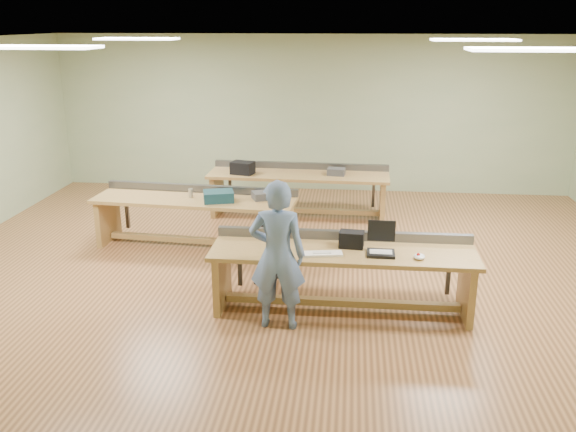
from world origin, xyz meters
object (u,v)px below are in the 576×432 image
object	(u,v)px
laptop_base	(381,253)
parts_bin_teal	(219,196)
task_chair	(271,257)
workbench_back	(299,184)
workbench_mid	(195,210)
workbench_front	(342,264)
camera_bag	(352,239)
drinks_can	(191,193)
mug	(210,194)
person	(277,255)
parts_bin_grey	(266,195)

from	to	relation	value
laptop_base	parts_bin_teal	xyz separation A→B (m)	(-2.24, 1.89, 0.06)
laptop_base	task_chair	xyz separation A→B (m)	(-1.35, 0.89, -0.45)
workbench_back	laptop_base	bearing A→B (deg)	-69.99
workbench_mid	task_chair	xyz separation A→B (m)	(1.28, -1.14, -0.24)
workbench_front	workbench_back	xyz separation A→B (m)	(-0.82, 3.56, 0.00)
laptop_base	camera_bag	distance (m)	0.40
parts_bin_teal	drinks_can	xyz separation A→B (m)	(-0.45, 0.17, -0.01)
parts_bin_teal	workbench_mid	bearing A→B (deg)	159.83
workbench_front	mug	xyz separation A→B (m)	(-1.99, 1.92, 0.24)
person	camera_bag	xyz separation A→B (m)	(0.79, 0.56, 0.01)
workbench_front	parts_bin_grey	size ratio (longest dim) A/B	7.66
task_chair	mug	bearing A→B (deg)	143.24
workbench_mid	camera_bag	world-z (taller)	camera_bag
person	parts_bin_grey	world-z (taller)	person
mug	laptop_base	bearing A→B (deg)	-40.57
workbench_front	laptop_base	xyz separation A→B (m)	(0.42, -0.14, 0.21)
camera_bag	mug	world-z (taller)	camera_bag
person	task_chair	bearing A→B (deg)	-79.41
workbench_mid	parts_bin_grey	size ratio (longest dim) A/B	7.68
person	drinks_can	bearing A→B (deg)	-56.81
mug	task_chair	bearing A→B (deg)	-47.95
workbench_front	parts_bin_grey	bearing A→B (deg)	120.54
laptop_base	parts_bin_teal	size ratio (longest dim) A/B	0.73
mug	parts_bin_grey	bearing A→B (deg)	1.67
task_chair	parts_bin_grey	distance (m)	1.31
person	task_chair	xyz separation A→B (m)	(-0.23, 1.24, -0.52)
workbench_mid	task_chair	world-z (taller)	task_chair
workbench_front	task_chair	world-z (taller)	task_chair
workbench_front	workbench_back	world-z (taller)	same
person	laptop_base	world-z (taller)	person
laptop_base	parts_bin_teal	distance (m)	2.93
person	parts_bin_teal	bearing A→B (deg)	-63.37
workbench_mid	mug	xyz separation A→B (m)	(0.22, 0.03, 0.24)
workbench_mid	laptop_base	world-z (taller)	workbench_mid
laptop_base	mug	world-z (taller)	mug
workbench_mid	parts_bin_grey	world-z (taller)	workbench_mid
workbench_mid	parts_bin_teal	xyz separation A→B (m)	(0.39, -0.14, 0.27)
workbench_mid	camera_bag	bearing A→B (deg)	-34.07
workbench_back	mug	world-z (taller)	workbench_back
person	drinks_can	distance (m)	2.88
task_chair	mug	distance (m)	1.65
workbench_front	parts_bin_teal	xyz separation A→B (m)	(-1.82, 1.75, 0.26)
parts_bin_grey	task_chair	bearing A→B (deg)	-79.27
parts_bin_teal	drinks_can	world-z (taller)	parts_bin_teal
workbench_back	person	world-z (taller)	person
parts_bin_teal	person	bearing A→B (deg)	-63.25
workbench_mid	parts_bin_teal	world-z (taller)	parts_bin_teal
camera_bag	parts_bin_grey	distance (m)	2.25
task_chair	mug	xyz separation A→B (m)	(-1.06, 1.17, 0.48)
workbench_front	parts_bin_grey	xyz separation A→B (m)	(-1.16, 1.95, 0.24)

